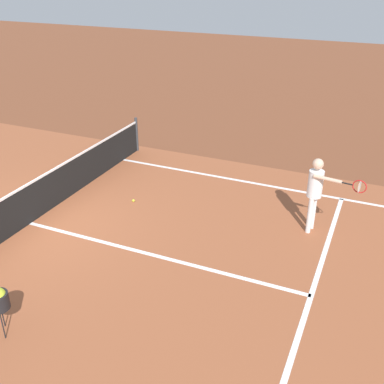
# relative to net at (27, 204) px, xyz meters

# --- Properties ---
(ground_plane) EXTENTS (60.00, 60.00, 0.00)m
(ground_plane) POSITION_rel_net_xyz_m (0.00, 0.00, -0.49)
(ground_plane) COLOR brown
(court_surface_inbounds) EXTENTS (10.62, 24.40, 0.00)m
(court_surface_inbounds) POSITION_rel_net_xyz_m (0.00, 0.00, -0.49)
(court_surface_inbounds) COLOR #9E5433
(court_surface_inbounds) RESTS_ON ground_plane
(line_sideline_right) EXTENTS (0.10, 11.89, 0.01)m
(line_sideline_right) POSITION_rel_net_xyz_m (4.11, -5.95, -0.49)
(line_sideline_right) COLOR white
(line_sideline_right) RESTS_ON ground_plane
(line_service_near) EXTENTS (8.22, 0.10, 0.01)m
(line_service_near) POSITION_rel_net_xyz_m (0.00, -6.40, -0.49)
(line_service_near) COLOR white
(line_service_near) RESTS_ON ground_plane
(line_center_service) EXTENTS (0.10, 6.40, 0.01)m
(line_center_service) POSITION_rel_net_xyz_m (0.00, -3.20, -0.49)
(line_center_service) COLOR white
(line_center_service) RESTS_ON ground_plane
(net) EXTENTS (10.00, 0.09, 1.07)m
(net) POSITION_rel_net_xyz_m (0.00, 0.00, 0.00)
(net) COLOR #33383D
(net) RESTS_ON ground_plane
(player_near) EXTENTS (0.65, 1.19, 1.72)m
(player_near) POSITION_rel_net_xyz_m (2.27, -5.96, 0.59)
(player_near) COLOR white
(player_near) RESTS_ON ground_plane
(tennis_ball_near_net) EXTENTS (0.07, 0.07, 0.07)m
(tennis_ball_near_net) POSITION_rel_net_xyz_m (1.87, -1.64, -0.46)
(tennis_ball_near_net) COLOR #CCE033
(tennis_ball_near_net) RESTS_ON ground_plane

